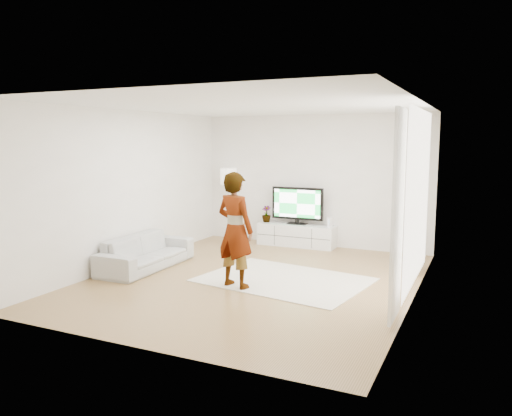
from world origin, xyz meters
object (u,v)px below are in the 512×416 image
at_px(player, 235,230).
at_px(floor_lamp, 228,180).
at_px(rug, 284,280).
at_px(media_console, 297,235).
at_px(sofa, 146,252).
at_px(television, 297,204).

bearing_deg(player, floor_lamp, -47.17).
bearing_deg(player, rug, -115.25).
relative_size(media_console, player, 0.94).
xyz_separation_m(media_console, sofa, (-1.78, -2.89, 0.05)).
bearing_deg(sofa, player, -102.05).
height_order(television, player, player).
bearing_deg(rug, television, 105.71).
relative_size(player, floor_lamp, 1.09).
bearing_deg(rug, player, -128.55).
xyz_separation_m(television, player, (0.20, -3.30, 0.00)).
xyz_separation_m(television, rug, (0.74, -2.63, -0.90)).
relative_size(media_console, television, 1.47).
height_order(rug, player, player).
relative_size(television, floor_lamp, 0.70).
xyz_separation_m(sofa, floor_lamp, (0.16, 2.83, 1.10)).
relative_size(media_console, sofa, 0.85).
distance_m(sofa, floor_lamp, 3.04).
bearing_deg(floor_lamp, television, 3.27).
height_order(television, rug, television).
bearing_deg(sofa, television, -32.54).
bearing_deg(player, television, -73.25).
distance_m(media_console, player, 3.35).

